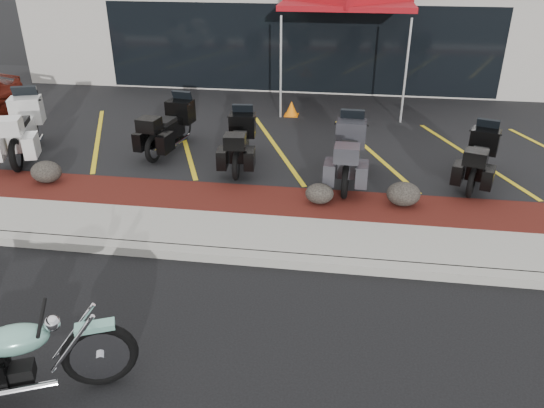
# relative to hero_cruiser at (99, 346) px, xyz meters

# --- Properties ---
(ground) EXTENTS (90.00, 90.00, 0.00)m
(ground) POSITION_rel_hero_cruiser_xyz_m (0.92, 1.83, -0.54)
(ground) COLOR black
(ground) RESTS_ON ground
(curb) EXTENTS (24.00, 0.25, 0.15)m
(curb) POSITION_rel_hero_cruiser_xyz_m (0.92, 2.73, -0.47)
(curb) COLOR gray
(curb) RESTS_ON ground
(sidewalk) EXTENTS (24.00, 1.20, 0.15)m
(sidewalk) POSITION_rel_hero_cruiser_xyz_m (0.92, 3.43, -0.47)
(sidewalk) COLOR gray
(sidewalk) RESTS_ON ground
(mulch_bed) EXTENTS (24.00, 1.20, 0.16)m
(mulch_bed) POSITION_rel_hero_cruiser_xyz_m (0.92, 4.63, -0.46)
(mulch_bed) COLOR #350F0C
(mulch_bed) RESTS_ON ground
(upper_lot) EXTENTS (26.00, 9.60, 0.15)m
(upper_lot) POSITION_rel_hero_cruiser_xyz_m (0.92, 10.03, -0.47)
(upper_lot) COLOR black
(upper_lot) RESTS_ON ground
(dealership_building) EXTENTS (18.00, 8.16, 4.00)m
(dealership_building) POSITION_rel_hero_cruiser_xyz_m (0.92, 16.30, 1.46)
(dealership_building) COLOR #A8A298
(dealership_building) RESTS_ON ground
(boulder_left) EXTENTS (0.61, 0.51, 0.43)m
(boulder_left) POSITION_rel_hero_cruiser_xyz_m (-3.32, 4.79, -0.17)
(boulder_left) COLOR black
(boulder_left) RESTS_ON mulch_bed
(boulder_mid) EXTENTS (0.52, 0.43, 0.37)m
(boulder_mid) POSITION_rel_hero_cruiser_xyz_m (2.11, 4.63, -0.20)
(boulder_mid) COLOR black
(boulder_mid) RESTS_ON mulch_bed
(boulder_right) EXTENTS (0.61, 0.51, 0.43)m
(boulder_right) POSITION_rel_hero_cruiser_xyz_m (3.61, 4.77, -0.17)
(boulder_right) COLOR black
(boulder_right) RESTS_ON mulch_bed
(hero_cruiser) EXTENTS (3.15, 1.95, 1.09)m
(hero_cruiser) POSITION_rel_hero_cruiser_xyz_m (0.00, 0.00, 0.00)
(hero_cruiser) COLOR #6CA997
(hero_cruiser) RESTS_ON ground
(touring_white) EXTENTS (1.66, 2.54, 1.38)m
(touring_white) POSITION_rel_hero_cruiser_xyz_m (-4.79, 6.84, 0.30)
(touring_white) COLOR silver
(touring_white) RESTS_ON upper_lot
(touring_black_front) EXTENTS (1.11, 2.17, 1.20)m
(touring_black_front) POSITION_rel_hero_cruiser_xyz_m (-1.34, 7.60, 0.21)
(touring_black_front) COLOR black
(touring_black_front) RESTS_ON upper_lot
(touring_black_mid) EXTENTS (0.93, 2.04, 1.15)m
(touring_black_mid) POSITION_rel_hero_cruiser_xyz_m (0.25, 6.90, 0.18)
(touring_black_mid) COLOR black
(touring_black_mid) RESTS_ON upper_lot
(touring_grey) EXTENTS (0.91, 2.19, 1.26)m
(touring_grey) POSITION_rel_hero_cruiser_xyz_m (2.62, 6.50, 0.23)
(touring_grey) COLOR #323238
(touring_grey) RESTS_ON upper_lot
(touring_black_rear) EXTENTS (1.32, 2.07, 1.13)m
(touring_black_rear) POSITION_rel_hero_cruiser_xyz_m (5.34, 6.64, 0.17)
(touring_black_rear) COLOR black
(touring_black_rear) RESTS_ON upper_lot
(traffic_cone) EXTENTS (0.41, 0.41, 0.40)m
(traffic_cone) POSITION_rel_hero_cruiser_xyz_m (0.99, 9.94, -0.19)
(traffic_cone) COLOR orange
(traffic_cone) RESTS_ON upper_lot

